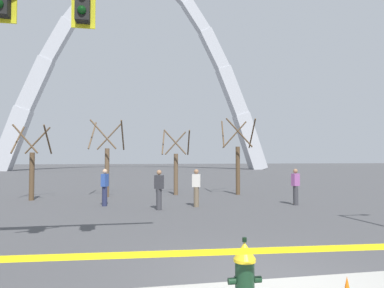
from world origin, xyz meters
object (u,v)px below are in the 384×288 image
Objects in this scene: pedestrian_walking_left at (296,186)px; pedestrian_walking_right at (196,187)px; pedestrian_standing_center at (105,187)px; pedestrian_near_trees at (159,189)px; fire_hydrant at (245,277)px; monument_arch at (139,79)px.

pedestrian_walking_left and pedestrian_walking_right have the same top height.
pedestrian_near_trees is (2.19, -1.58, 0.00)m from pedestrian_standing_center.
pedestrian_walking_right is at bearing 82.13° from fire_hydrant.
pedestrian_walking_left is at bearing -3.36° from pedestrian_walking_right.
monument_arch reaches higher than pedestrian_near_trees.
pedestrian_near_trees is at bearing 91.52° from fire_hydrant.
monument_arch is 29.06× the size of pedestrian_standing_center.
fire_hydrant is 0.62× the size of pedestrian_near_trees.
monument_arch is 29.06× the size of pedestrian_walking_left.
fire_hydrant is 11.36m from pedestrian_walking_left.
pedestrian_walking_right is (0.72, -46.28, -15.03)m from monument_arch.
fire_hydrant is 0.62× the size of pedestrian_walking_left.
pedestrian_walking_left is (5.79, 9.77, 0.35)m from fire_hydrant.
fire_hydrant is at bearing -77.53° from pedestrian_standing_center.
monument_arch is at bearing 88.88° from pedestrian_near_trees.
pedestrian_standing_center and pedestrian_walking_right have the same top height.
pedestrian_walking_left is 6.05m from pedestrian_near_trees.
pedestrian_near_trees is at bearing -35.84° from pedestrian_standing_center.
pedestrian_standing_center is (-3.10, -45.28, -15.03)m from monument_arch.
pedestrian_standing_center is at bearing 144.16° from pedestrian_near_trees.
pedestrian_standing_center is 1.00× the size of pedestrian_near_trees.
pedestrian_walking_right and pedestrian_near_trees have the same top height.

